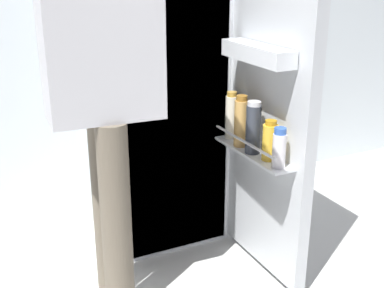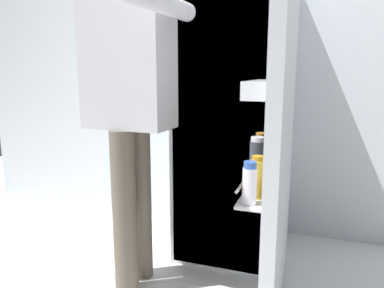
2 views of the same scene
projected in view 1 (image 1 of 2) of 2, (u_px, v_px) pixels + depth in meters
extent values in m
plane|color=silver|center=(199.00, 277.00, 2.34)|extent=(6.93, 6.93, 0.00)
cube|color=silver|center=(148.00, 80.00, 2.54)|extent=(0.60, 0.64, 1.63)
cube|color=white|center=(174.00, 94.00, 2.27)|extent=(0.56, 0.01, 1.59)
cube|color=white|center=(170.00, 66.00, 2.27)|extent=(0.52, 0.09, 0.01)
cube|color=silver|center=(271.00, 100.00, 2.16)|extent=(0.06, 0.58, 1.58)
cube|color=white|center=(253.00, 153.00, 2.20)|extent=(0.11, 0.49, 0.01)
cylinder|color=silver|center=(244.00, 141.00, 2.16)|extent=(0.01, 0.47, 0.01)
cube|color=white|center=(257.00, 53.00, 2.05)|extent=(0.10, 0.42, 0.07)
cylinder|color=tan|center=(241.00, 123.00, 2.23)|extent=(0.06, 0.06, 0.21)
cylinder|color=#996623|center=(242.00, 98.00, 2.20)|extent=(0.05, 0.05, 0.02)
cylinder|color=gold|center=(270.00, 143.00, 2.08)|extent=(0.06, 0.06, 0.15)
cylinder|color=#BC8419|center=(271.00, 123.00, 2.06)|extent=(0.05, 0.05, 0.02)
cylinder|color=white|center=(279.00, 151.00, 2.01)|extent=(0.06, 0.06, 0.14)
cylinder|color=#335BB2|center=(280.00, 131.00, 1.98)|extent=(0.05, 0.05, 0.03)
cylinder|color=#EDE5CC|center=(231.00, 117.00, 2.34)|extent=(0.06, 0.06, 0.20)
cylinder|color=#B78933|center=(232.00, 94.00, 2.31)|extent=(0.05, 0.05, 0.02)
cylinder|color=#333842|center=(253.00, 130.00, 2.15)|extent=(0.07, 0.07, 0.21)
cylinder|color=silver|center=(254.00, 104.00, 2.11)|extent=(0.06, 0.06, 0.02)
cylinder|color=gold|center=(192.00, 51.00, 2.30)|extent=(0.10, 0.10, 0.11)
cylinder|color=#665B4C|center=(107.00, 208.00, 2.09)|extent=(0.12, 0.12, 0.83)
cylinder|color=#665B4C|center=(116.00, 224.00, 1.96)|extent=(0.12, 0.12, 0.83)
cube|color=silver|center=(101.00, 38.00, 1.79)|extent=(0.43, 0.24, 0.59)
cylinder|color=silver|center=(89.00, 37.00, 1.97)|extent=(0.08, 0.08, 0.55)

